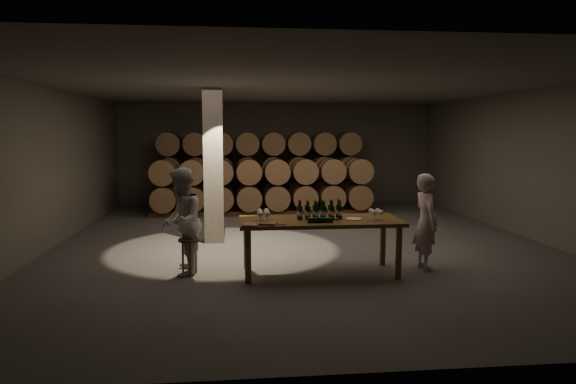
{
  "coord_description": "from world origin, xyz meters",
  "views": [
    {
      "loc": [
        -1.38,
        -10.58,
        2.29
      ],
      "look_at": [
        -0.29,
        -0.35,
        1.1
      ],
      "focal_mm": 32.0,
      "sensor_mm": 36.0,
      "label": 1
    }
  ],
  "objects": [
    {
      "name": "room",
      "position": [
        -1.8,
        0.2,
        1.6
      ],
      "size": [
        12.0,
        12.0,
        12.0
      ],
      "color": "#514E4B",
      "rests_on": "ground"
    },
    {
      "name": "tasting_table",
      "position": [
        0.0,
        -2.5,
        0.8
      ],
      "size": [
        2.6,
        1.1,
        0.9
      ],
      "color": "brown",
      "rests_on": "ground"
    },
    {
      "name": "barrel_stack_back",
      "position": [
        -0.57,
        5.2,
        1.2
      ],
      "size": [
        6.26,
        0.95,
        2.31
      ],
      "color": "brown",
      "rests_on": "ground"
    },
    {
      "name": "barrel_stack_front",
      "position": [
        -0.57,
        3.8,
        0.83
      ],
      "size": [
        6.26,
        0.95,
        1.57
      ],
      "color": "brown",
      "rests_on": "ground"
    },
    {
      "name": "bottle_cluster",
      "position": [
        0.0,
        -2.42,
        1.01
      ],
      "size": [
        0.73,
        0.23,
        0.31
      ],
      "color": "black",
      "rests_on": "tasting_table"
    },
    {
      "name": "lying_bottles",
      "position": [
        -0.04,
        -2.79,
        0.94
      ],
      "size": [
        0.49,
        0.09,
        0.09
      ],
      "color": "black",
      "rests_on": "tasting_table"
    },
    {
      "name": "glass_cluster_left",
      "position": [
        -0.92,
        -2.58,
        1.03
      ],
      "size": [
        0.2,
        0.42,
        0.18
      ],
      "color": "silver",
      "rests_on": "tasting_table"
    },
    {
      "name": "glass_cluster_right",
      "position": [
        0.9,
        -2.59,
        1.02
      ],
      "size": [
        0.19,
        0.3,
        0.16
      ],
      "color": "silver",
      "rests_on": "tasting_table"
    },
    {
      "name": "plate",
      "position": [
        0.54,
        -2.58,
        0.91
      ],
      "size": [
        0.27,
        0.27,
        0.02
      ],
      "primitive_type": "cylinder",
      "color": "white",
      "rests_on": "tasting_table"
    },
    {
      "name": "notebook_near",
      "position": [
        -0.88,
        -2.88,
        0.92
      ],
      "size": [
        0.32,
        0.29,
        0.03
      ],
      "primitive_type": "cube",
      "rotation": [
        0.0,
        0.0,
        -0.3
      ],
      "color": "brown",
      "rests_on": "tasting_table"
    },
    {
      "name": "notebook_corner",
      "position": [
        -1.12,
        -2.92,
        0.91
      ],
      "size": [
        0.3,
        0.35,
        0.03
      ],
      "primitive_type": "cube",
      "rotation": [
        0.0,
        0.0,
        -0.27
      ],
      "color": "brown",
      "rests_on": "tasting_table"
    },
    {
      "name": "pen",
      "position": [
        -0.67,
        -2.95,
        0.91
      ],
      "size": [
        0.13,
        0.02,
        0.01
      ],
      "primitive_type": "cylinder",
      "rotation": [
        0.0,
        1.57,
        0.05
      ],
      "color": "black",
      "rests_on": "tasting_table"
    },
    {
      "name": "stool",
      "position": [
        -2.11,
        -2.32,
        0.48
      ],
      "size": [
        0.35,
        0.35,
        0.59
      ],
      "rotation": [
        0.0,
        0.0,
        0.19
      ],
      "color": "brown",
      "rests_on": "ground"
    },
    {
      "name": "person_man",
      "position": [
        1.81,
        -2.4,
        0.81
      ],
      "size": [
        0.42,
        0.61,
        1.62
      ],
      "primitive_type": "imported",
      "rotation": [
        0.0,
        0.0,
        1.63
      ],
      "color": "beige",
      "rests_on": "ground"
    },
    {
      "name": "person_woman",
      "position": [
        -2.23,
        -2.29,
        0.87
      ],
      "size": [
        0.66,
        0.85,
        1.74
      ],
      "primitive_type": "imported",
      "rotation": [
        0.0,
        0.0,
        -1.57
      ],
      "color": "silver",
      "rests_on": "ground"
    }
  ]
}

